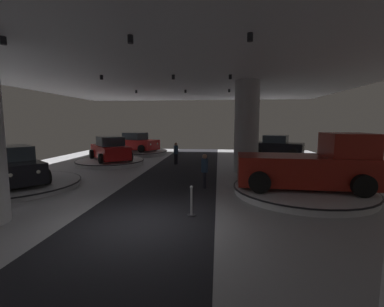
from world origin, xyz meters
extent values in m
cube|color=#B2B2B7|center=(0.00, 0.00, -0.03)|extent=(24.00, 44.00, 0.05)
cube|color=#232328|center=(0.00, 0.00, 0.00)|extent=(4.40, 44.00, 0.01)
cube|color=silver|center=(0.00, 0.00, 5.55)|extent=(24.00, 44.00, 0.10)
cylinder|color=black|center=(-3.80, -0.25, 5.32)|extent=(0.16, 0.16, 0.22)
cylinder|color=black|center=(-3.72, 5.77, 5.32)|extent=(0.16, 0.16, 0.22)
cylinder|color=black|center=(-3.88, 11.95, 5.32)|extent=(0.16, 0.16, 0.22)
cylinder|color=black|center=(-0.19, 0.00, 5.32)|extent=(0.16, 0.16, 0.22)
cylinder|color=black|center=(-0.05, 6.08, 5.32)|extent=(0.16, 0.16, 0.22)
cylinder|color=black|center=(-0.20, 12.14, 5.32)|extent=(0.16, 0.16, 0.22)
cylinder|color=black|center=(3.09, 0.16, 5.32)|extent=(0.16, 0.16, 0.22)
cylinder|color=black|center=(2.83, 6.32, 5.32)|extent=(0.16, 0.16, 0.22)
cylinder|color=black|center=(3.01, 12.09, 5.32)|extent=(0.16, 0.16, 0.22)
cylinder|color=#ADADB2|center=(3.95, 8.69, 2.75)|extent=(1.47, 1.47, 5.50)
cylinder|color=silver|center=(-5.56, 10.73, 0.16)|extent=(4.73, 4.73, 0.31)
cylinder|color=black|center=(-5.56, 10.73, 0.28)|extent=(4.82, 4.82, 0.05)
cube|color=red|center=(-5.56, 10.73, 0.92)|extent=(4.02, 4.41, 0.90)
cube|color=#2D3842|center=(-5.47, 10.61, 1.67)|extent=(2.40, 2.46, 0.70)
cylinder|color=black|center=(-7.23, 11.23, 0.65)|extent=(0.59, 0.67, 0.68)
cylinder|color=black|center=(-5.66, 12.46, 0.65)|extent=(0.59, 0.67, 0.68)
cylinder|color=black|center=(-5.46, 8.99, 0.65)|extent=(0.59, 0.67, 0.68)
cylinder|color=black|center=(-3.89, 10.22, 0.65)|extent=(0.59, 0.67, 0.68)
sphere|color=white|center=(-7.22, 12.03, 1.03)|extent=(0.18, 0.18, 0.18)
sphere|color=white|center=(-6.45, 12.65, 1.03)|extent=(0.18, 0.18, 0.18)
cylinder|color=#B7B7BC|center=(-7.23, 3.67, 0.12)|extent=(5.72, 5.72, 0.23)
cylinder|color=black|center=(-7.23, 3.67, 0.20)|extent=(5.83, 5.83, 0.05)
cube|color=black|center=(-7.23, 3.67, 0.84)|extent=(4.41, 4.01, 0.90)
cube|color=#2D3842|center=(-7.35, 3.76, 1.59)|extent=(2.46, 2.40, 0.70)
cylinder|color=black|center=(-5.49, 3.57, 0.57)|extent=(0.67, 0.59, 0.68)
cylinder|color=black|center=(-7.73, 5.33, 0.57)|extent=(0.67, 0.59, 0.68)
sphere|color=white|center=(-5.30, 2.78, 0.96)|extent=(0.18, 0.18, 0.18)
sphere|color=white|center=(-5.92, 2.00, 0.96)|extent=(0.18, 0.18, 0.18)
cylinder|color=#B7B7BC|center=(-5.45, 16.57, 0.18)|extent=(5.64, 5.64, 0.36)
cylinder|color=black|center=(-5.45, 16.57, 0.33)|extent=(5.75, 5.75, 0.05)
cube|color=red|center=(-5.45, 16.57, 0.97)|extent=(4.57, 3.36, 0.90)
cube|color=#2D3842|center=(-5.59, 16.63, 1.72)|extent=(2.37, 2.20, 0.70)
cylinder|color=black|center=(-3.74, 16.90, 0.70)|extent=(0.71, 0.48, 0.68)
cylinder|color=black|center=(-4.56, 15.07, 0.70)|extent=(0.71, 0.48, 0.68)
cylinder|color=black|center=(-6.35, 18.06, 0.70)|extent=(0.71, 0.48, 0.68)
cylinder|color=black|center=(-7.16, 16.24, 0.70)|extent=(0.71, 0.48, 0.68)
sphere|color=white|center=(-3.37, 16.18, 1.08)|extent=(0.18, 0.18, 0.18)
sphere|color=white|center=(-3.78, 15.28, 1.08)|extent=(0.18, 0.18, 0.18)
cylinder|color=#B7B7BC|center=(7.33, 15.63, 0.12)|extent=(5.89, 5.89, 0.23)
cylinder|color=black|center=(7.33, 15.63, 0.20)|extent=(6.00, 6.00, 0.05)
cube|color=black|center=(7.33, 15.63, 0.84)|extent=(4.57, 3.28, 0.90)
cube|color=#2D3842|center=(7.19, 15.69, 1.59)|extent=(2.35, 2.17, 0.70)
cylinder|color=black|center=(9.03, 16.00, 0.57)|extent=(0.71, 0.47, 0.68)
cylinder|color=black|center=(8.26, 14.16, 0.57)|extent=(0.71, 0.47, 0.68)
cylinder|color=black|center=(6.40, 17.11, 0.57)|extent=(0.71, 0.47, 0.68)
cylinder|color=black|center=(5.63, 15.26, 0.57)|extent=(0.71, 0.47, 0.68)
sphere|color=white|center=(9.42, 15.30, 0.95)|extent=(0.18, 0.18, 0.18)
sphere|color=white|center=(9.04, 14.38, 0.95)|extent=(0.18, 0.18, 0.18)
cylinder|color=silver|center=(5.79, 3.82, 0.15)|extent=(5.57, 5.56, 0.30)
cylinder|color=black|center=(5.79, 3.82, 0.27)|extent=(5.68, 5.68, 0.05)
cube|color=maroon|center=(5.79, 3.82, 1.05)|extent=(5.40, 2.36, 1.20)
cube|color=maroon|center=(7.48, 3.74, 2.10)|extent=(1.79, 1.98, 1.00)
cube|color=#28333D|center=(6.97, 3.76, 2.10)|extent=(0.17, 1.75, 0.75)
cylinder|color=black|center=(7.70, 4.91, 0.72)|extent=(0.85, 0.32, 0.84)
cylinder|color=black|center=(7.58, 2.56, 0.72)|extent=(0.85, 0.32, 0.84)
cylinder|color=black|center=(3.99, 5.09, 0.72)|extent=(0.85, 0.32, 0.84)
cylinder|color=black|center=(3.87, 2.74, 0.72)|extent=(0.85, 0.32, 0.84)
cylinder|color=black|center=(1.67, 4.41, 0.40)|extent=(0.14, 0.14, 0.80)
cylinder|color=black|center=(1.64, 4.58, 0.40)|extent=(0.14, 0.14, 0.80)
cylinder|color=#233851|center=(1.65, 4.50, 1.06)|extent=(0.32, 0.32, 0.62)
sphere|color=#99755B|center=(1.65, 4.50, 1.48)|extent=(0.22, 0.22, 0.22)
cylinder|color=black|center=(-0.83, 11.07, 0.40)|extent=(0.14, 0.14, 0.80)
cylinder|color=black|center=(-0.73, 11.22, 0.40)|extent=(0.14, 0.14, 0.80)
cylinder|color=#233851|center=(-0.78, 11.14, 1.06)|extent=(0.32, 0.32, 0.62)
sphere|color=#99755B|center=(-0.78, 11.14, 1.48)|extent=(0.22, 0.22, 0.22)
cylinder|color=#333338|center=(1.42, 0.82, 0.02)|extent=(0.28, 0.28, 0.04)
cylinder|color=#B2B2B7|center=(1.42, 0.82, 0.48)|extent=(0.07, 0.07, 0.96)
sphere|color=#B2B2B7|center=(1.42, 0.82, 0.96)|extent=(0.10, 0.10, 0.10)
camera|label=1|loc=(2.27, -7.30, 3.03)|focal=24.29mm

